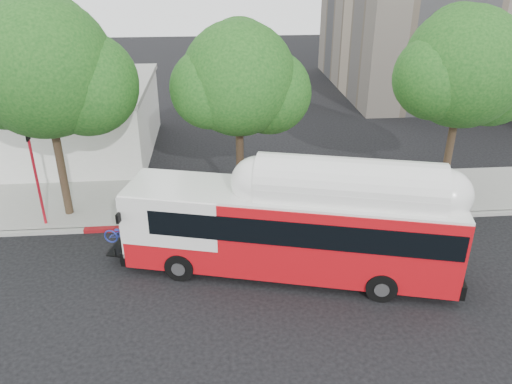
% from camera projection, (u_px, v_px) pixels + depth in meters
% --- Properties ---
extents(ground, '(120.00, 120.00, 0.00)m').
position_uv_depth(ground, '(276.00, 274.00, 19.01)').
color(ground, black).
rests_on(ground, ground).
extents(sidewalk, '(60.00, 5.00, 0.15)m').
position_uv_depth(sidewalk, '(260.00, 197.00, 24.81)').
color(sidewalk, gray).
rests_on(sidewalk, ground).
extents(curb_strip, '(60.00, 0.30, 0.15)m').
position_uv_depth(curb_strip, '(265.00, 223.00, 22.47)').
color(curb_strip, gray).
rests_on(curb_strip, ground).
extents(red_curb_segment, '(10.00, 0.32, 0.16)m').
position_uv_depth(red_curb_segment, '(199.00, 225.00, 22.24)').
color(red_curb_segment, maroon).
rests_on(red_curb_segment, ground).
extents(street_tree_left, '(6.67, 5.80, 9.74)m').
position_uv_depth(street_tree_left, '(56.00, 73.00, 20.47)').
color(street_tree_left, '#2D2116').
rests_on(street_tree_left, ground).
extents(street_tree_mid, '(5.75, 5.00, 8.62)m').
position_uv_depth(street_tree_mid, '(248.00, 83.00, 21.83)').
color(street_tree_mid, '#2D2116').
rests_on(street_tree_mid, ground).
extents(street_tree_right, '(6.21, 5.40, 9.18)m').
position_uv_depth(street_tree_right, '(472.00, 72.00, 22.27)').
color(street_tree_right, '#2D2116').
rests_on(street_tree_right, ground).
extents(low_commercial_bldg, '(16.20, 10.20, 4.25)m').
position_uv_depth(low_commercial_bldg, '(14.00, 119.00, 29.56)').
color(low_commercial_bldg, silver).
rests_on(low_commercial_bldg, ground).
extents(transit_bus, '(13.12, 5.57, 3.84)m').
position_uv_depth(transit_bus, '(292.00, 231.00, 18.42)').
color(transit_bus, red).
rests_on(transit_bus, ground).
extents(signal_pole, '(0.12, 0.41, 4.31)m').
position_uv_depth(signal_pole, '(37.00, 181.00, 21.40)').
color(signal_pole, red).
rests_on(signal_pole, ground).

